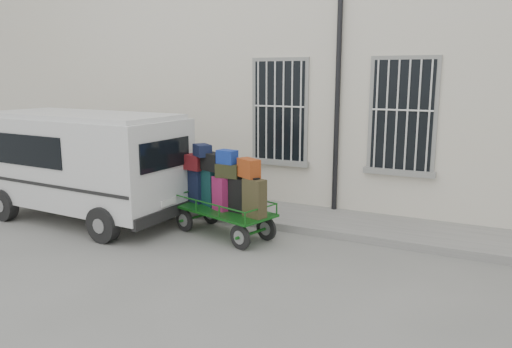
{
  "coord_description": "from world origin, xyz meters",
  "views": [
    {
      "loc": [
        4.15,
        -7.36,
        3.06
      ],
      "look_at": [
        -0.01,
        1.0,
        1.19
      ],
      "focal_mm": 35.0,
      "sensor_mm": 36.0,
      "label": 1
    }
  ],
  "objects": [
    {
      "name": "ground",
      "position": [
        0.0,
        0.0,
        0.0
      ],
      "size": [
        80.0,
        80.0,
        0.0
      ],
      "primitive_type": "plane",
      "color": "slate",
      "rests_on": "ground"
    },
    {
      "name": "building",
      "position": [
        0.0,
        5.5,
        3.0
      ],
      "size": [
        24.0,
        5.15,
        6.0
      ],
      "color": "beige",
      "rests_on": "ground"
    },
    {
      "name": "sidewalk",
      "position": [
        0.0,
        2.2,
        0.07
      ],
      "size": [
        24.0,
        1.7,
        0.15
      ],
      "primitive_type": "cube",
      "color": "slate",
      "rests_on": "ground"
    },
    {
      "name": "luggage_cart",
      "position": [
        -0.56,
        0.66,
        0.91
      ],
      "size": [
        2.41,
        1.44,
        1.73
      ],
      "rotation": [
        0.0,
        0.0,
        -0.29
      ],
      "color": "black",
      "rests_on": "ground"
    },
    {
      "name": "van",
      "position": [
        -3.73,
        0.28,
        1.3
      ],
      "size": [
        4.62,
        2.25,
        2.28
      ],
      "rotation": [
        0.0,
        0.0,
        -0.05
      ],
      "color": "silver",
      "rests_on": "ground"
    }
  ]
}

